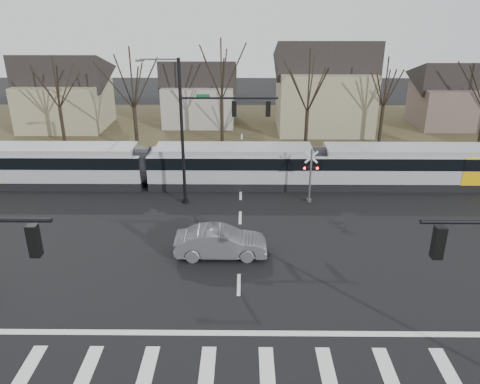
{
  "coord_description": "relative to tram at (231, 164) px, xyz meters",
  "views": [
    {
      "loc": [
        0.25,
        -18.53,
        13.75
      ],
      "look_at": [
        0.0,
        9.0,
        2.3
      ],
      "focal_mm": 35.0,
      "sensor_mm": 36.0,
      "label": 1
    }
  ],
  "objects": [
    {
      "name": "tree_row",
      "position": [
        2.75,
        10.0,
        3.27
      ],
      "size": [
        59.2,
        7.2,
        10.0
      ],
      "color": "black",
      "rests_on": "ground"
    },
    {
      "name": "grass_verge",
      "position": [
        0.75,
        16.0,
        -1.73
      ],
      "size": [
        140.0,
        28.0,
        0.01
      ],
      "primitive_type": "cube",
      "color": "#38331E",
      "rests_on": "ground"
    },
    {
      "name": "stop_line",
      "position": [
        0.75,
        -17.8,
        -1.73
      ],
      "size": [
        28.0,
        0.35,
        0.01
      ],
      "primitive_type": "cube",
      "color": "silver",
      "rests_on": "ground"
    },
    {
      "name": "lane_dashes",
      "position": [
        0.75,
        -0.0,
        -1.73
      ],
      "size": [
        0.18,
        30.0,
        0.01
      ],
      "color": "silver",
      "rests_on": "ground"
    },
    {
      "name": "signal_pole_far",
      "position": [
        -1.66,
        -3.5,
        3.97
      ],
      "size": [
        9.28,
        0.44,
        10.2
      ],
      "color": "black",
      "rests_on": "ground"
    },
    {
      "name": "rail_pair",
      "position": [
        0.75,
        -0.2,
        -1.7
      ],
      "size": [
        90.0,
        1.52,
        0.06
      ],
      "color": "#59595E",
      "rests_on": "ground"
    },
    {
      "name": "ground",
      "position": [
        0.75,
        -16.0,
        -1.73
      ],
      "size": [
        140.0,
        140.0,
        0.0
      ],
      "primitive_type": "plane",
      "color": "black"
    },
    {
      "name": "sedan",
      "position": [
        -0.32,
        -11.02,
        -0.87
      ],
      "size": [
        2.0,
        5.28,
        1.72
      ],
      "primitive_type": "imported",
      "rotation": [
        0.0,
        0.0,
        1.59
      ],
      "color": "#57595F",
      "rests_on": "ground"
    },
    {
      "name": "house_b",
      "position": [
        -4.25,
        20.0,
        2.24
      ],
      "size": [
        8.64,
        7.56,
        7.65
      ],
      "color": "gray",
      "rests_on": "ground"
    },
    {
      "name": "house_d",
      "position": [
        24.75,
        19.0,
        2.24
      ],
      "size": [
        8.64,
        7.56,
        7.65
      ],
      "color": "brown",
      "rests_on": "ground"
    },
    {
      "name": "tram",
      "position": [
        0.0,
        0.0,
        0.0
      ],
      "size": [
        41.96,
        3.12,
        3.18
      ],
      "color": "gray",
      "rests_on": "ground"
    },
    {
      "name": "rail_crossing_signal",
      "position": [
        5.75,
        -3.21,
        0.15
      ],
      "size": [
        1.08,
        0.36,
        4.0
      ],
      "color": "#59595B",
      "rests_on": "ground"
    },
    {
      "name": "house_c",
      "position": [
        9.75,
        17.0,
        3.5
      ],
      "size": [
        10.8,
        8.64,
        10.1
      ],
      "color": "gray",
      "rests_on": "ground"
    },
    {
      "name": "crosswalk",
      "position": [
        0.75,
        -20.0,
        -1.73
      ],
      "size": [
        27.0,
        2.6,
        0.01
      ],
      "color": "silver",
      "rests_on": "ground"
    },
    {
      "name": "house_a",
      "position": [
        -19.25,
        18.0,
        2.73
      ],
      "size": [
        9.72,
        8.64,
        8.6
      ],
      "color": "gray",
      "rests_on": "ground"
    }
  ]
}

